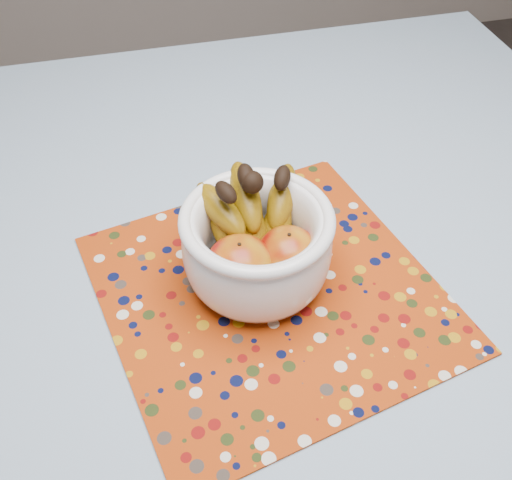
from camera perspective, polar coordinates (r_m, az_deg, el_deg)
The scene contains 4 objects.
table at distance 0.97m, azimuth 2.33°, elevation -4.20°, with size 1.20×1.20×0.75m.
tablecloth at distance 0.91m, azimuth 2.48°, elevation -0.86°, with size 1.32×1.32×0.01m, color #6085A1.
placemat at distance 0.84m, azimuth 1.35°, elevation -4.97°, with size 0.44×0.44×0.00m, color #9B3008.
fruit_bowl at distance 0.81m, azimuth 0.02°, elevation 0.32°, with size 0.22×0.22×0.17m.
Camera 1 is at (-0.19, -0.60, 1.41)m, focal length 42.00 mm.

